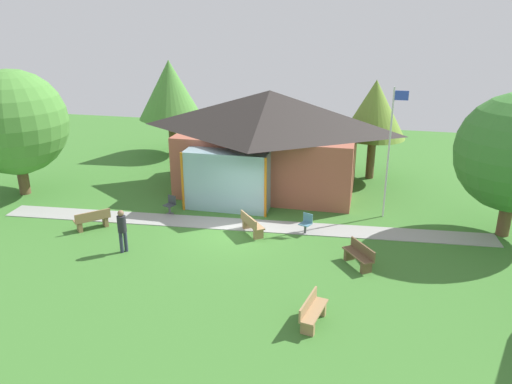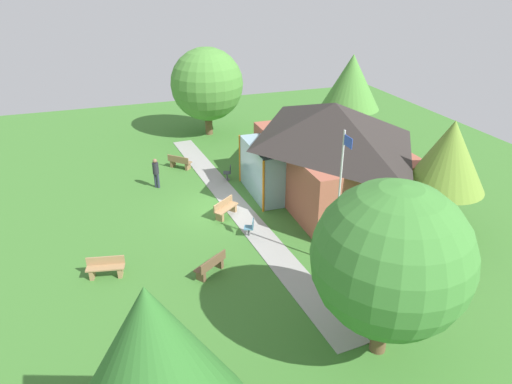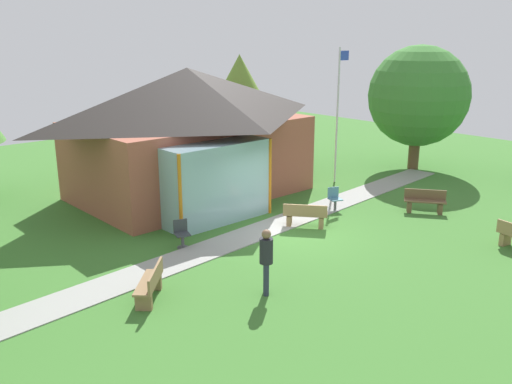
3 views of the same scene
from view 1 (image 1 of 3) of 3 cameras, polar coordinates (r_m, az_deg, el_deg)
name	(u,v)px [view 1 (image 1 of 3)]	position (r m, az deg, el deg)	size (l,w,h in m)	color
ground_plane	(234,233)	(21.27, -2.53, -4.68)	(44.00, 44.00, 0.00)	#3D752D
pavilion	(268,139)	(25.83, 1.35, 6.06)	(9.76, 7.46, 5.13)	#A35642
footpath	(239,224)	(22.04, -1.92, -3.72)	(21.60, 1.30, 0.03)	#999993
flagpole	(390,148)	(22.66, 14.99, 4.86)	(0.64, 0.08, 5.86)	silver
bench_rear_near_path	(252,225)	(21.02, -0.50, -3.76)	(1.28, 1.45, 0.84)	#9E7A51
bench_mid_left	(93,220)	(22.61, -18.12, -3.06)	(1.36, 1.38, 0.84)	olive
bench_front_right	(312,312)	(15.40, 6.43, -13.41)	(0.73, 1.56, 0.84)	#9E7A51
bench_mid_right	(359,256)	(18.84, 11.65, -7.13)	(1.23, 1.48, 0.84)	brown
patio_chair_lawn_spare	(306,224)	(21.17, 5.73, -3.66)	(0.58, 0.58, 0.86)	teal
patio_chair_west	(170,205)	(23.43, -9.73, -1.49)	(0.56, 0.56, 0.86)	#33383D
visitor_strolling_lawn	(122,228)	(19.90, -15.00, -3.95)	(0.34, 0.34, 1.74)	#2D3347
tree_behind_pavilion_left	(170,90)	(32.84, -9.77, 11.38)	(4.08, 4.08, 6.03)	brown
tree_behind_pavilion_right	(375,110)	(28.06, 13.35, 9.10)	(3.48, 3.48, 5.46)	brown
tree_west_hedge	(14,123)	(27.50, -25.83, 7.13)	(5.16, 5.16, 6.29)	brown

